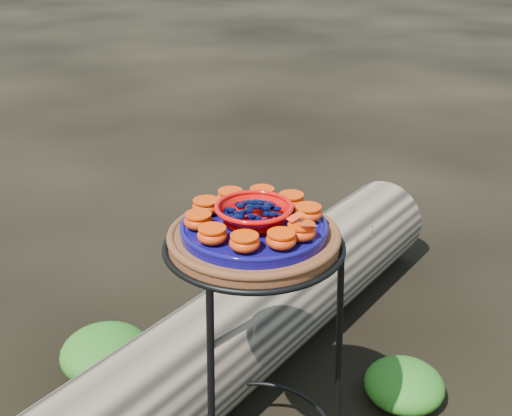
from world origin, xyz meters
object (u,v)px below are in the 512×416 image
terracotta_saucer (254,239)px  driftwood_log (268,308)px  plant_stand (254,373)px  cobalt_plate (254,229)px  red_bowl (254,215)px

terracotta_saucer → driftwood_log: bearing=51.6°
plant_stand → cobalt_plate: (0.00, 0.00, 0.39)m
plant_stand → terracotta_saucer: bearing=0.0°
terracotta_saucer → red_bowl: red_bowl is taller
red_bowl → plant_stand: bearing=0.0°
cobalt_plate → driftwood_log: bearing=51.6°
cobalt_plate → red_bowl: (0.00, 0.00, 0.03)m
cobalt_plate → terracotta_saucer: bearing=0.0°
terracotta_saucer → driftwood_log: size_ratio=0.21×
cobalt_plate → driftwood_log: size_ratio=0.18×
terracotta_saucer → plant_stand: bearing=0.0°
red_bowl → terracotta_saucer: bearing=0.0°
terracotta_saucer → driftwood_log: terracotta_saucer is taller
plant_stand → red_bowl: 0.42m
cobalt_plate → red_bowl: size_ratio=2.00×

